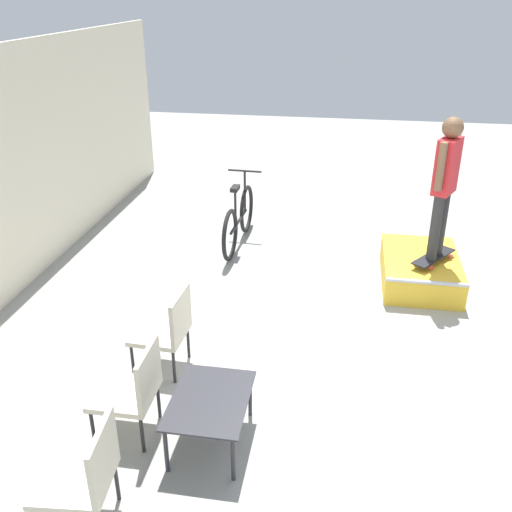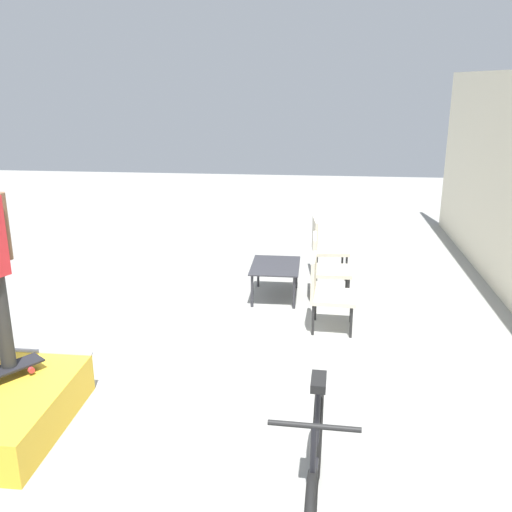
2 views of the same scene
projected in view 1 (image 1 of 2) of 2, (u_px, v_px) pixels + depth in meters
ground_plane at (352, 352)px, 6.19m from camera, size 24.00×24.00×0.00m
skate_ramp_box at (420, 269)px, 7.57m from camera, size 1.46×0.98×0.39m
skateboard_on_ramp at (434, 257)px, 7.31m from camera, size 0.74×0.62×0.07m
person_skater at (445, 177)px, 6.85m from camera, size 0.52×0.34×1.77m
coffee_table at (210, 404)px, 4.81m from camera, size 0.88×0.65×0.46m
patio_chair_left at (85, 473)px, 4.02m from camera, size 0.57×0.57×0.89m
patio_chair_center at (134, 388)px, 4.88m from camera, size 0.52×0.52×0.89m
patio_chair_right at (168, 327)px, 5.73m from camera, size 0.55×0.55×0.89m
bicycle at (239, 220)px, 8.59m from camera, size 1.83×0.52×1.05m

